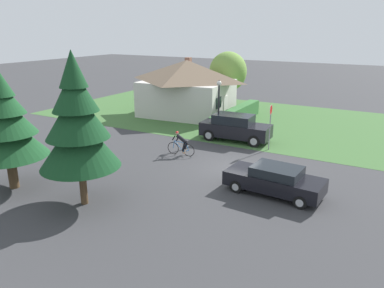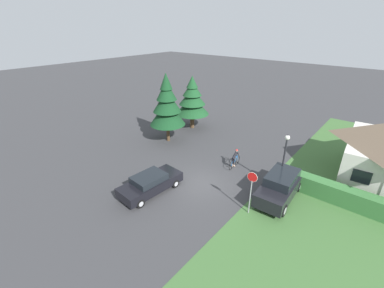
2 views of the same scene
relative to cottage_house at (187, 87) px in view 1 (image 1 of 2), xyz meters
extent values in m
plane|color=#38383A|center=(-10.55, -9.18, -2.53)|extent=(140.00, 140.00, 0.00)
cube|color=#3D6633|center=(1.17, -5.18, -2.52)|extent=(16.00, 36.00, 0.01)
cube|color=beige|center=(0.00, 0.00, -0.99)|extent=(6.54, 7.76, 3.07)
pyramid|color=#75604C|center=(0.00, 0.00, 1.45)|extent=(7.06, 8.38, 1.80)
cube|color=silver|center=(0.28, -3.68, -1.53)|extent=(0.90, 0.13, 2.00)
cube|color=black|center=(-1.40, -3.81, -0.84)|extent=(1.10, 0.14, 0.90)
cube|color=brown|center=(1.74, 0.87, 2.03)|extent=(0.54, 0.54, 0.80)
cube|color=#387038|center=(-0.70, -5.11, -1.90)|extent=(8.40, 0.90, 1.26)
cube|color=black|center=(-12.66, -12.13, -1.91)|extent=(2.13, 4.67, 0.68)
cube|color=black|center=(-12.67, -12.24, -1.35)|extent=(1.76, 2.31, 0.43)
cylinder|color=black|center=(-13.38, -10.53, -2.23)|extent=(0.28, 0.62, 0.60)
cylinder|color=#ADADB2|center=(-13.38, -10.53, -2.23)|extent=(0.27, 0.36, 0.35)
cylinder|color=black|center=(-11.74, -10.64, -2.23)|extent=(0.28, 0.62, 0.60)
cylinder|color=#ADADB2|center=(-11.74, -10.64, -2.23)|extent=(0.27, 0.36, 0.35)
cylinder|color=black|center=(-13.58, -13.63, -2.23)|extent=(0.28, 0.62, 0.60)
cylinder|color=#ADADB2|center=(-13.58, -13.63, -2.23)|extent=(0.27, 0.36, 0.35)
cylinder|color=black|center=(-11.94, -13.74, -2.23)|extent=(0.28, 0.62, 0.60)
cylinder|color=#ADADB2|center=(-11.94, -13.74, -2.23)|extent=(0.27, 0.36, 0.35)
torus|color=black|center=(-9.92, -5.90, -2.16)|extent=(0.09, 0.77, 0.77)
torus|color=black|center=(-9.99, -4.81, -2.16)|extent=(0.09, 0.77, 0.77)
cylinder|color=#1E66B2|center=(-9.93, -5.63, -2.00)|extent=(0.05, 0.19, 0.58)
cylinder|color=#1E66B2|center=(-9.96, -5.23, -1.98)|extent=(0.08, 0.68, 0.64)
cylinder|color=#1E66B2|center=(-9.96, -5.30, -1.69)|extent=(0.09, 0.81, 0.08)
cylinder|color=#1E66B2|center=(-9.93, -5.73, -2.23)|extent=(0.06, 0.36, 0.16)
cylinder|color=#1E66B2|center=(-9.92, -5.80, -1.94)|extent=(0.05, 0.23, 0.46)
cylinder|color=#1E66B2|center=(-9.98, -4.86, -1.92)|extent=(0.04, 0.12, 0.50)
cylinder|color=black|center=(-9.98, -4.90, -1.67)|extent=(0.44, 0.05, 0.02)
ellipsoid|color=black|center=(-9.93, -5.70, -1.70)|extent=(0.09, 0.20, 0.05)
cylinder|color=black|center=(-9.93, -5.71, -1.88)|extent=(0.13, 0.26, 0.49)
cylinder|color=black|center=(-9.93, -5.55, -1.96)|extent=(0.13, 0.27, 0.64)
cylinder|color=tan|center=(-9.94, -5.63, -2.26)|extent=(0.08, 0.08, 0.30)
cylinder|color=tan|center=(-9.89, -5.47, -2.35)|extent=(0.17, 0.08, 0.21)
cylinder|color=black|center=(-9.95, -5.40, -1.47)|extent=(0.27, 0.73, 0.55)
cylinder|color=black|center=(-9.98, -5.14, -1.49)|extent=(0.09, 0.26, 0.36)
cylinder|color=black|center=(-9.98, -4.86, -1.49)|extent=(0.09, 0.26, 0.36)
sphere|color=tan|center=(-9.97, -5.10, -1.15)|extent=(0.19, 0.19, 0.19)
ellipsoid|color=red|center=(-9.97, -5.10, -1.10)|extent=(0.22, 0.18, 0.12)
cube|color=black|center=(-5.45, -7.08, -1.74)|extent=(2.12, 4.88, 0.90)
cube|color=black|center=(-5.46, -6.90, -0.99)|extent=(1.79, 2.74, 0.62)
cylinder|color=black|center=(-6.36, -5.49, -2.12)|extent=(0.32, 0.83, 0.81)
cylinder|color=#ADADB2|center=(-6.36, -5.49, -2.12)|extent=(0.32, 0.49, 0.47)
cylinder|color=black|center=(-4.69, -5.41, -2.12)|extent=(0.32, 0.83, 0.81)
cylinder|color=#ADADB2|center=(-4.69, -5.41, -2.12)|extent=(0.32, 0.49, 0.47)
cylinder|color=black|center=(-6.20, -8.75, -2.12)|extent=(0.32, 0.83, 0.81)
cylinder|color=#ADADB2|center=(-6.20, -8.75, -2.12)|extent=(0.32, 0.49, 0.47)
cylinder|color=black|center=(-4.54, -8.67, -2.12)|extent=(0.32, 0.83, 0.81)
cylinder|color=#ADADB2|center=(-4.54, -8.67, -2.12)|extent=(0.32, 0.49, 0.47)
cylinder|color=gray|center=(-6.27, -9.77, -1.33)|extent=(0.07, 0.07, 2.39)
cylinder|color=red|center=(-6.27, -9.77, 0.12)|extent=(0.60, 0.07, 0.60)
cylinder|color=silver|center=(-6.27, -9.77, 0.12)|extent=(0.64, 0.07, 0.64)
cylinder|color=black|center=(-5.87, -5.94, -0.61)|extent=(0.11, 0.11, 3.84)
sphere|color=white|center=(-5.87, -5.94, 1.46)|extent=(0.33, 0.33, 0.33)
cone|color=black|center=(-5.87, -5.94, 1.63)|extent=(0.20, 0.20, 0.13)
cylinder|color=#4C3823|center=(-17.85, -5.06, -1.64)|extent=(0.32, 0.32, 1.78)
cone|color=#143D1E|center=(-17.85, -5.06, 0.44)|extent=(3.46, 3.46, 2.38)
cone|color=#143D1E|center=(-17.85, -5.06, 1.61)|extent=(2.70, 2.70, 2.10)
cone|color=#143D1E|center=(-17.85, -5.06, 2.62)|extent=(1.94, 1.94, 1.81)
cone|color=#143D1E|center=(-17.85, -5.06, 3.47)|extent=(1.18, 1.18, 1.53)
cylinder|color=#4C3823|center=(-18.27, -0.74, -1.71)|extent=(0.46, 0.46, 1.64)
cone|color=#194723|center=(-18.27, -0.74, 0.12)|extent=(3.68, 3.68, 2.01)
cone|color=#194723|center=(-18.27, -0.74, 1.10)|extent=(2.87, 2.87, 1.77)
cone|color=#194723|center=(-18.27, -0.74, 1.95)|extent=(2.06, 2.06, 1.53)
cylinder|color=#4C3823|center=(4.99, -1.72, -1.56)|extent=(0.30, 0.30, 1.94)
ellipsoid|color=olive|center=(4.99, -1.72, 0.96)|extent=(3.64, 3.64, 3.83)
camera|label=1|loc=(-28.79, -16.81, 5.05)|focal=35.00mm
camera|label=2|loc=(-0.91, -21.88, 8.29)|focal=24.00mm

